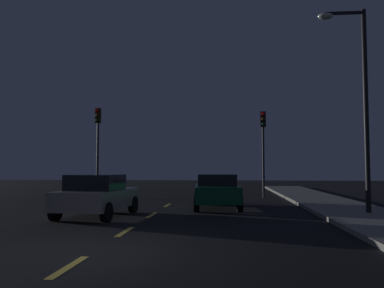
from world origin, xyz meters
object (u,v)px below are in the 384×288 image
traffic_signal_right (263,137)px  traffic_signal_left (98,135)px  car_adjacent_lane (97,195)px  car_stopped_ahead (216,190)px  street_lamp_right (359,92)px

traffic_signal_right → traffic_signal_left: bearing=180.0°
traffic_signal_left → car_adjacent_lane: traffic_signal_left is taller
traffic_signal_right → car_stopped_ahead: bearing=-113.5°
traffic_signal_left → car_stopped_ahead: traffic_signal_left is taller
traffic_signal_left → car_adjacent_lane: bearing=-71.2°
traffic_signal_left → traffic_signal_right: 9.92m
street_lamp_right → traffic_signal_left: bearing=146.0°
car_adjacent_lane → traffic_signal_left: bearing=108.8°
traffic_signal_left → car_stopped_ahead: (7.34, -5.93, -2.97)m
traffic_signal_left → car_adjacent_lane: size_ratio=1.36×
traffic_signal_right → car_adjacent_lane: 11.87m
car_adjacent_lane → traffic_signal_right: bearing=54.4°
traffic_signal_left → street_lamp_right: 15.21m
traffic_signal_right → car_stopped_ahead: traffic_signal_right is taller
car_stopped_ahead → car_adjacent_lane: bearing=-140.1°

